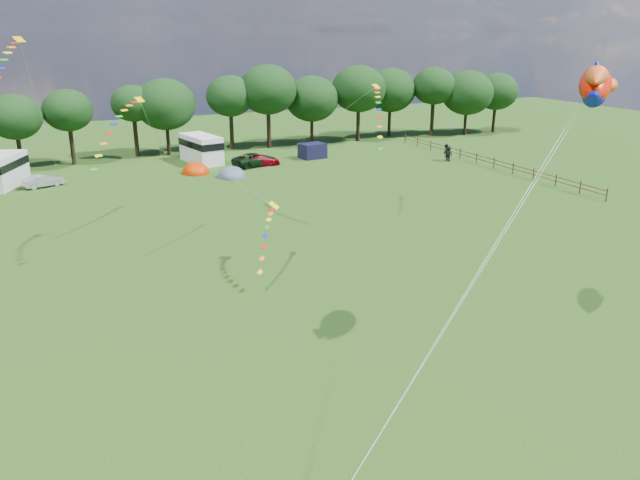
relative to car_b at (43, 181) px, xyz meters
name	(u,v)px	position (x,y,z in m)	size (l,w,h in m)	color
ground_plane	(398,385)	(12.55, -44.14, -0.61)	(180.00, 180.00, 0.00)	black
tree_line	(197,100)	(17.86, 10.85, 5.74)	(102.98, 10.98, 10.27)	black
fence	(485,160)	(44.55, -9.64, 0.09)	(0.12, 33.12, 1.20)	#472D19
car_b	(43,181)	(0.00, 0.00, 0.00)	(1.29, 3.44, 1.21)	#92949B
car_c	(262,160)	(22.26, 0.67, -0.01)	(1.68, 3.99, 1.20)	#940010
car_d	(255,159)	(21.56, 0.90, 0.11)	(2.37, 5.24, 1.43)	black
campervan_b	(2,170)	(-3.37, 1.75, 1.02)	(4.80, 6.72, 3.03)	silver
campervan_c	(201,148)	(16.67, 5.13, 1.05)	(3.80, 6.68, 3.09)	white
tent_orange	(196,173)	(14.68, -0.07, -0.59)	(2.92, 3.20, 2.29)	#C12B00
tent_greyblue	(232,177)	(17.58, -3.42, -0.59)	(2.95, 3.23, 2.19)	#465565
awning_navy	(312,151)	(29.08, 2.30, 0.25)	(2.76, 2.24, 1.72)	black
fish_kite	(595,85)	(21.58, -44.11, 11.43)	(3.59, 3.43, 2.11)	red
streamer_kite_a	(4,69)	(-1.35, -16.02, 11.16)	(3.43, 5.62, 5.79)	#DACC01
streamer_kite_b	(121,121)	(4.96, -22.64, 8.20)	(4.24, 4.57, 3.77)	#F3D301
streamer_kite_c	(268,226)	(12.00, -29.86, 2.40)	(3.19, 5.03, 2.82)	#F2FF0B
walker_a	(446,152)	(42.52, -5.17, 0.32)	(0.90, 0.56, 1.86)	black
walker_b	(449,154)	(42.41, -5.84, 0.26)	(1.12, 0.52, 1.73)	black
streamer_kite_d	(378,106)	(23.89, -21.86, 8.13)	(2.66, 4.97, 4.28)	yellow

